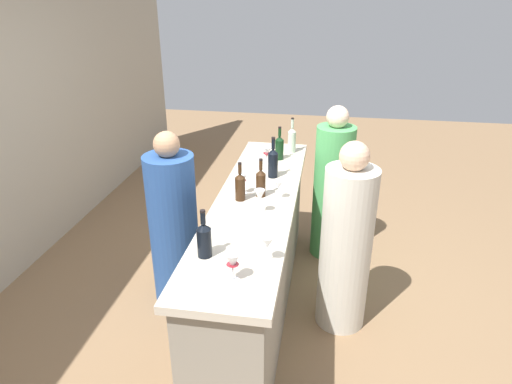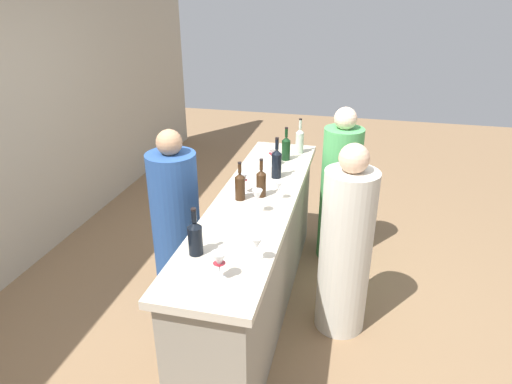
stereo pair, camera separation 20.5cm
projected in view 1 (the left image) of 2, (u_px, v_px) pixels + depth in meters
ground_plane at (256, 307)px, 3.63m from camera, size 12.00×12.00×0.00m
bar_counter at (256, 255)px, 3.43m from camera, size 2.52×0.56×0.97m
wine_bottle_leftmost_near_black at (204, 239)px, 2.50m from camera, size 0.08×0.08×0.29m
wine_bottle_second_left_amber_brown at (240, 186)px, 3.17m from camera, size 0.07×0.07×0.28m
wine_bottle_center_amber_brown at (261, 182)px, 3.22m from camera, size 0.07×0.07×0.28m
wine_bottle_second_right_near_black at (273, 162)px, 3.54m from camera, size 0.08×0.08×0.33m
wine_bottle_rightmost_dark_green at (279, 147)px, 3.92m from camera, size 0.07×0.07×0.29m
wine_bottle_far_right_clear_pale at (292, 139)px, 4.08m from camera, size 0.07×0.07×0.32m
wine_glass_near_left at (267, 243)px, 2.45m from camera, size 0.07×0.07×0.15m
wine_glass_near_center at (279, 186)px, 3.18m from camera, size 0.06×0.06×0.14m
wine_glass_near_right at (260, 196)px, 2.97m from camera, size 0.07×0.07×0.17m
wine_glass_far_left at (233, 263)px, 2.29m from camera, size 0.08×0.08×0.16m
wine_glass_far_center at (267, 153)px, 3.79m from camera, size 0.07×0.07×0.16m
wine_glass_far_right at (243, 180)px, 3.26m from camera, size 0.07×0.07×0.15m
person_left_guest at (346, 246)px, 3.23m from camera, size 0.44×0.44×1.44m
person_center_guest at (332, 190)px, 4.13m from camera, size 0.44×0.44×1.43m
person_right_guest at (174, 228)px, 3.48m from camera, size 0.49×0.49×1.42m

